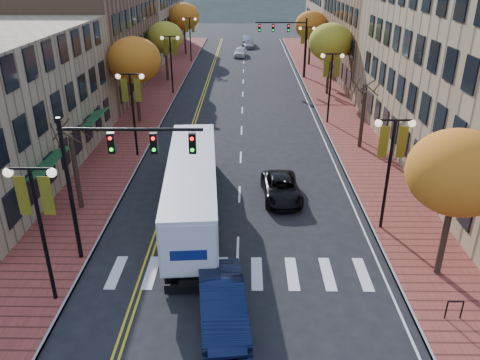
{
  "coord_description": "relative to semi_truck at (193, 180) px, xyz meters",
  "views": [
    {
      "loc": [
        0.37,
        -15.45,
        12.76
      ],
      "look_at": [
        0.07,
        7.33,
        2.2
      ],
      "focal_mm": 35.0,
      "sensor_mm": 36.0,
      "label": 1
    }
  ],
  "objects": [
    {
      "name": "tree_left_a",
      "position": [
        -6.53,
        0.62,
        0.08
      ],
      "size": [
        0.28,
        0.28,
        4.2
      ],
      "color": "#382619",
      "rests_on": "sidewalk_left"
    },
    {
      "name": "ground",
      "position": [
        2.47,
        -7.38,
        -2.17
      ],
      "size": [
        200.0,
        200.0,
        0.0
      ],
      "primitive_type": "plane",
      "color": "black",
      "rests_on": "ground"
    },
    {
      "name": "lamp_left_c",
      "position": [
        -5.03,
        26.62,
        2.13
      ],
      "size": [
        1.96,
        0.36,
        6.05
      ],
      "color": "black",
      "rests_on": "ground"
    },
    {
      "name": "black_suv",
      "position": [
        4.97,
        2.17,
        -1.52
      ],
      "size": [
        2.43,
        4.76,
        1.29
      ],
      "primitive_type": "imported",
      "rotation": [
        0.0,
        0.0,
        0.06
      ],
      "color": "black",
      "rests_on": "ground"
    },
    {
      "name": "lamp_left_a",
      "position": [
        -5.03,
        -7.38,
        2.13
      ],
      "size": [
        1.96,
        0.36,
        6.05
      ],
      "color": "black",
      "rests_on": "ground"
    },
    {
      "name": "lamp_right_b",
      "position": [
        9.97,
        16.62,
        2.13
      ],
      "size": [
        1.96,
        0.36,
        6.05
      ],
      "color": "black",
      "rests_on": "ground"
    },
    {
      "name": "sidewalk_right",
      "position": [
        11.47,
        25.12,
        -2.09
      ],
      "size": [
        4.0,
        85.0,
        0.15
      ],
      "primitive_type": "cube",
      "color": "brown",
      "rests_on": "ground"
    },
    {
      "name": "tree_right_a",
      "position": [
        11.47,
        -5.38,
        2.89
      ],
      "size": [
        4.16,
        4.16,
        6.69
      ],
      "color": "#382619",
      "rests_on": "sidewalk_right"
    },
    {
      "name": "traffic_mast_far",
      "position": [
        7.95,
        34.62,
        2.75
      ],
      "size": [
        6.1,
        0.34,
        7.0
      ],
      "color": "black",
      "rests_on": "ground"
    },
    {
      "name": "navy_sedan",
      "position": [
        1.97,
        -8.43,
        -1.34
      ],
      "size": [
        2.36,
        5.21,
        1.66
      ],
      "primitive_type": "imported",
      "rotation": [
        0.0,
        0.0,
        0.12
      ],
      "color": "black",
      "rests_on": "ground"
    },
    {
      "name": "tree_right_d",
      "position": [
        11.47,
        42.62,
        3.12
      ],
      "size": [
        4.35,
        4.35,
        7.0
      ],
      "color": "#382619",
      "rests_on": "sidewalk_right"
    },
    {
      "name": "building_right_far",
      "position": [
        20.97,
        56.62,
        3.33
      ],
      "size": [
        15.0,
        20.0,
        11.0
      ],
      "primitive_type": "cube",
      "color": "#9E8966",
      "rests_on": "ground"
    },
    {
      "name": "semi_truck",
      "position": [
        0.0,
        0.0,
        0.0
      ],
      "size": [
        3.55,
        14.98,
        3.71
      ],
      "rotation": [
        0.0,
        0.0,
        0.08
      ],
      "color": "black",
      "rests_on": "ground"
    },
    {
      "name": "car_far_oncoming",
      "position": [
        2.97,
        59.68,
        -1.37
      ],
      "size": [
        1.86,
        4.92,
        1.6
      ],
      "primitive_type": "imported",
      "rotation": [
        0.0,
        0.0,
        3.11
      ],
      "color": "#94949B",
      "rests_on": "ground"
    },
    {
      "name": "building_left_far",
      "position": [
        -14.53,
        53.62,
        2.58
      ],
      "size": [
        12.0,
        26.0,
        9.5
      ],
      "primitive_type": "cube",
      "color": "#9E8966",
      "rests_on": "ground"
    },
    {
      "name": "tree_left_d",
      "position": [
        -6.53,
        50.62,
        3.43
      ],
      "size": [
        4.61,
        4.61,
        7.42
      ],
      "color": "#382619",
      "rests_on": "sidewalk_left"
    },
    {
      "name": "tree_right_b",
      "position": [
        11.47,
        10.62,
        0.08
      ],
      "size": [
        0.28,
        0.28,
        4.2
      ],
      "color": "#382619",
      "rests_on": "sidewalk_right"
    },
    {
      "name": "tree_right_c",
      "position": [
        11.47,
        26.62,
        3.28
      ],
      "size": [
        4.48,
        4.48,
        7.21
      ],
      "color": "#382619",
      "rests_on": "sidewalk_right"
    },
    {
      "name": "lamp_left_d",
      "position": [
        -5.03,
        44.62,
        2.13
      ],
      "size": [
        1.96,
        0.36,
        6.05
      ],
      "color": "black",
      "rests_on": "ground"
    },
    {
      "name": "lamp_right_a",
      "position": [
        9.97,
        -1.38,
        2.13
      ],
      "size": [
        1.96,
        0.36,
        6.05
      ],
      "color": "black",
      "rests_on": "ground"
    },
    {
      "name": "building_right_mid",
      "position": [
        20.97,
        34.62,
        2.83
      ],
      "size": [
        15.0,
        24.0,
        10.0
      ],
      "primitive_type": "cube",
      "color": "brown",
      "rests_on": "ground"
    },
    {
      "name": "car_far_silver",
      "position": [
        3.18,
        57.23,
        -1.57
      ],
      "size": [
        1.83,
        4.16,
        1.19
      ],
      "primitive_type": "imported",
      "rotation": [
        0.0,
        0.0,
        0.04
      ],
      "color": "#929298",
      "rests_on": "ground"
    },
    {
      "name": "sidewalk_left",
      "position": [
        -6.53,
        25.12,
        -2.09
      ],
      "size": [
        4.0,
        85.0,
        0.15
      ],
      "primitive_type": "cube",
      "color": "brown",
      "rests_on": "ground"
    },
    {
      "name": "traffic_mast_near",
      "position": [
        -3.01,
        -4.38,
        2.75
      ],
      "size": [
        6.1,
        0.35,
        7.0
      ],
      "color": "black",
      "rests_on": "ground"
    },
    {
      "name": "lamp_left_b",
      "position": [
        -5.03,
        8.62,
        2.13
      ],
      "size": [
        1.96,
        0.36,
        6.05
      ],
      "color": "black",
      "rests_on": "ground"
    },
    {
      "name": "building_left_mid",
      "position": [
        -14.53,
        28.62,
        3.33
      ],
      "size": [
        12.0,
        24.0,
        11.0
      ],
      "primitive_type": "cube",
      "color": "brown",
      "rests_on": "ground"
    },
    {
      "name": "car_far_white",
      "position": [
        1.94,
        49.18,
        -1.47
      ],
      "size": [
        2.16,
        4.3,
        1.4
      ],
      "primitive_type": "imported",
      "rotation": [
        0.0,
        0.0,
        -0.12
      ],
      "color": "silver",
      "rests_on": "ground"
    },
    {
      "name": "lamp_right_c",
      "position": [
        9.97,
        34.62,
        2.13
      ],
      "size": [
        1.96,
        0.36,
        6.05
      ],
      "color": "black",
      "rests_on": "ground"
    },
    {
      "name": "tree_left_c",
      "position": [
        -6.53,
        32.62,
        2.89
      ],
      "size": [
        4.16,
        4.16,
        6.69
      ],
      "color": "#382619",
      "rests_on": "sidewalk_left"
    },
    {
      "name": "tree_left_b",
      "position": [
        -6.53,
        16.62,
        3.28
      ],
      "size": [
        4.48,
        4.48,
        7.21
      ],
      "color": "#382619",
      "rests_on": "sidewalk_left"
    }
  ]
}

